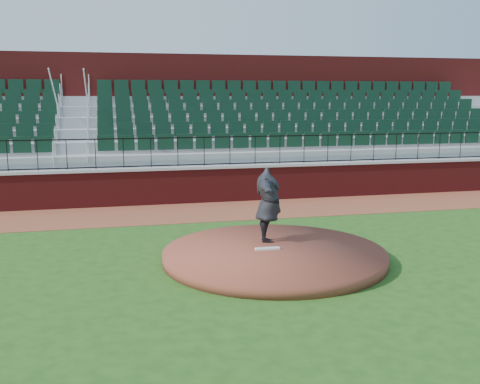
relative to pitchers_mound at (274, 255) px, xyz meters
name	(u,v)px	position (x,y,z in m)	size (l,w,h in m)	color
ground	(255,257)	(-0.37, 0.36, -0.12)	(90.00, 90.00, 0.00)	#204A15
warning_track	(213,211)	(-0.37, 5.76, -0.12)	(34.00, 3.20, 0.01)	brown
field_wall	(205,185)	(-0.37, 7.36, 0.47)	(34.00, 0.35, 1.20)	maroon
wall_cap	(204,167)	(-0.37, 7.36, 1.12)	(34.00, 0.45, 0.10)	#B7B7B7
wall_railing	(204,152)	(-0.37, 7.36, 1.67)	(34.00, 0.05, 1.00)	black
seating_stands	(193,132)	(-0.37, 10.08, 2.18)	(34.00, 5.10, 4.60)	gray
concourse_wall	(183,118)	(-0.37, 12.88, 2.62)	(34.00, 0.50, 5.50)	maroon
pitchers_mound	(274,255)	(0.00, 0.00, 0.00)	(5.11, 5.11, 0.25)	brown
pitching_rubber	(267,249)	(-0.14, 0.08, 0.14)	(0.57, 0.14, 0.04)	silver
pitcher	(268,205)	(0.06, 0.76, 1.03)	(2.22, 0.61, 1.81)	black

